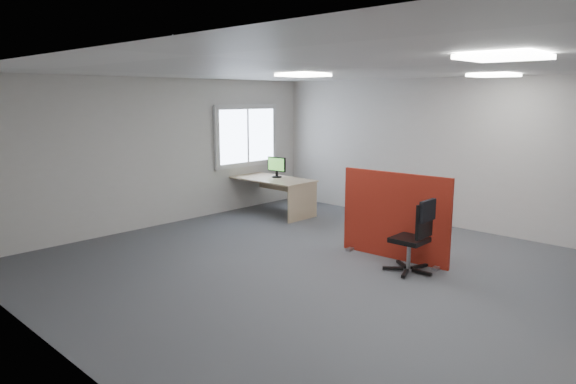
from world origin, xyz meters
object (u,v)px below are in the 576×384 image
Objects in this scene: monitor_second at (277,166)px; office_chair at (417,232)px; second_desk at (273,186)px; red_divider at (395,217)px.

office_chair is (4.01, -1.37, -0.38)m from monitor_second.
second_desk is 0.41m from monitor_second.
second_desk is 3.82× the size of monitor_second.
second_desk is at bearing 161.14° from office_chair.
monitor_second reaches higher than second_desk.
red_divider is at bearing -19.79° from monitor_second.
second_desk is 1.74× the size of office_chair.
office_chair is at bearing -17.53° from second_desk.
office_chair is at bearing -35.71° from red_divider.
red_divider reaches higher than monitor_second.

